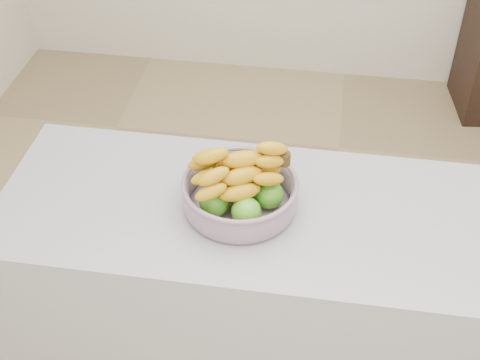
# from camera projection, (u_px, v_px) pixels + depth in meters

# --- Properties ---
(ground) EXTENTS (4.00, 4.00, 0.00)m
(ground) POSITION_uv_depth(u_px,v_px,m) (325.00, 336.00, 2.65)
(ground) COLOR #99835D
(ground) RESTS_ON ground
(counter) EXTENTS (2.00, 0.60, 0.90)m
(counter) POSITION_uv_depth(u_px,v_px,m) (332.00, 319.00, 2.15)
(counter) COLOR #A5A3AC
(counter) RESTS_ON ground
(fruit_bowl) EXTENTS (0.33, 0.33, 0.20)m
(fruit_bowl) POSITION_uv_depth(u_px,v_px,m) (240.00, 190.00, 1.86)
(fruit_bowl) COLOR #A1B1C1
(fruit_bowl) RESTS_ON counter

